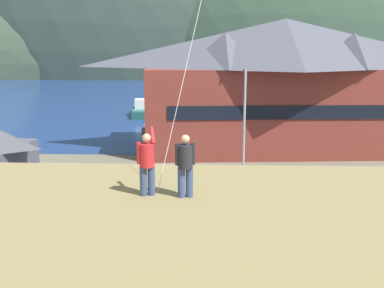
{
  "coord_description": "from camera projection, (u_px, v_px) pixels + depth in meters",
  "views": [
    {
      "loc": [
        2.64,
        -20.34,
        9.95
      ],
      "look_at": [
        1.43,
        9.0,
        3.1
      ],
      "focal_mm": 43.63,
      "sensor_mm": 36.0,
      "label": 1
    }
  ],
  "objects": [
    {
      "name": "parking_lot_pad",
      "position": [
        164.0,
        211.0,
        27.01
      ],
      "size": [
        40.0,
        20.0,
        0.1
      ],
      "primitive_type": "cube",
      "color": "slate",
      "rests_on": "ground"
    },
    {
      "name": "moored_boat_outer_mooring",
      "position": [
        193.0,
        110.0,
        59.51
      ],
      "size": [
        2.24,
        5.72,
        2.16
      ],
      "color": "#A8A399",
      "rests_on": "ground"
    },
    {
      "name": "far_hill_west_ridge",
      "position": [
        9.0,
        71.0,
        134.46
      ],
      "size": [
        148.33,
        57.65,
        54.13
      ],
      "primitive_type": "ellipsoid",
      "color": "#3D4C38",
      "rests_on": "ground"
    },
    {
      "name": "parked_car_front_row_red",
      "position": [
        97.0,
        217.0,
        23.35
      ],
      "size": [
        4.26,
        2.17,
        1.82
      ],
      "color": "red",
      "rests_on": "parking_lot_pad"
    },
    {
      "name": "far_hill_east_peak",
      "position": [
        120.0,
        69.0,
        140.59
      ],
      "size": [
        114.61,
        72.42,
        95.13
      ],
      "primitive_type": "ellipsoid",
      "color": "#2D3D33",
      "rests_on": "ground"
    },
    {
      "name": "person_kite_flyer",
      "position": [
        147.0,
        162.0,
        12.69
      ],
      "size": [
        0.52,
        0.7,
        1.86
      ],
      "color": "#384770",
      "rests_on": "grassy_hill_foreground"
    },
    {
      "name": "parking_light_pole",
      "position": [
        244.0,
        119.0,
        31.2
      ],
      "size": [
        0.24,
        0.78,
        7.72
      ],
      "color": "#ADADB2",
      "rests_on": "parking_lot_pad"
    },
    {
      "name": "ground_plane",
      "position": [
        154.0,
        250.0,
        22.15
      ],
      "size": [
        600.0,
        600.0,
        0.0
      ],
      "primitive_type": "plane",
      "color": "#66604C"
    },
    {
      "name": "parked_car_mid_row_far",
      "position": [
        133.0,
        184.0,
        28.49
      ],
      "size": [
        4.29,
        2.22,
        1.82
      ],
      "color": "slate",
      "rests_on": "parking_lot_pad"
    },
    {
      "name": "far_hill_center_saddle",
      "position": [
        300.0,
        72.0,
        130.38
      ],
      "size": [
        101.22,
        65.19,
        71.38
      ],
      "primitive_type": "ellipsoid",
      "color": "#334733",
      "rests_on": "ground"
    },
    {
      "name": "parked_car_lone_by_shed",
      "position": [
        246.0,
        190.0,
        27.45
      ],
      "size": [
        4.35,
        2.35,
        1.82
      ],
      "color": "#9EA3A8",
      "rests_on": "parking_lot_pad"
    },
    {
      "name": "parked_car_back_row_left",
      "position": [
        203.0,
        229.0,
        21.88
      ],
      "size": [
        4.3,
        2.25,
        1.82
      ],
      "color": "silver",
      "rests_on": "parking_lot_pad"
    },
    {
      "name": "wharf_dock",
      "position": [
        165.0,
        118.0,
        55.36
      ],
      "size": [
        3.2,
        15.81,
        0.7
      ],
      "color": "#70604C",
      "rests_on": "ground"
    },
    {
      "name": "bay_water",
      "position": [
        196.0,
        94.0,
        80.53
      ],
      "size": [
        360.0,
        84.0,
        0.03
      ],
      "primitive_type": "cube",
      "color": "navy",
      "rests_on": "ground"
    },
    {
      "name": "harbor_lodge",
      "position": [
        284.0,
        82.0,
        40.53
      ],
      "size": [
        25.77,
        11.58,
        11.35
      ],
      "color": "brown",
      "rests_on": "ground"
    },
    {
      "name": "person_companion",
      "position": [
        185.0,
        164.0,
        12.55
      ],
      "size": [
        0.54,
        0.4,
        1.74
      ],
      "color": "#384770",
      "rests_on": "grassy_hill_foreground"
    },
    {
      "name": "parked_car_front_row_silver",
      "position": [
        309.0,
        224.0,
        22.57
      ],
      "size": [
        4.31,
        2.28,
        1.82
      ],
      "color": "#236633",
      "rests_on": "parking_lot_pad"
    },
    {
      "name": "moored_boat_wharfside",
      "position": [
        141.0,
        110.0,
        59.17
      ],
      "size": [
        2.9,
        6.86,
        2.16
      ],
      "color": "#23564C",
      "rests_on": "ground"
    },
    {
      "name": "parked_car_mid_row_center",
      "position": [
        367.0,
        195.0,
        26.67
      ],
      "size": [
        4.21,
        2.08,
        1.82
      ],
      "color": "red",
      "rests_on": "parking_lot_pad"
    }
  ]
}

